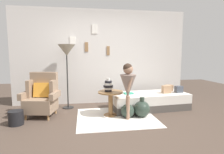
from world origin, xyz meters
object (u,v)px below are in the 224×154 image
Objects in this scene: daybed at (149,101)px; floor_lamp at (67,53)px; book_on_daybed at (129,93)px; demijohn_near at (128,111)px; armchair at (42,96)px; magazine_basket at (16,118)px; side_table at (111,98)px; vase_striped at (108,86)px; person_child at (128,84)px; demijohn_far at (142,109)px.

floor_lamp is (-2.04, 0.38, 1.21)m from daybed.
book_on_daybed reaches higher than demijohn_near.
book_on_daybed is (2.02, 0.14, -0.02)m from armchair.
daybed is 3.02m from magazine_basket.
book_on_daybed is (0.51, 0.37, 0.02)m from side_table.
side_table is 1.62m from floor_lamp.
person_child is (0.38, -0.29, 0.09)m from vase_striped.
armchair is 0.49× the size of daybed.
demijohn_far is (1.66, -0.96, -1.23)m from floor_lamp.
floor_lamp is at bearing 165.46° from book_on_daybed.
person_child is at bearing -102.19° from demijohn_near.
side_table is 2.00× the size of magazine_basket.
daybed is at bearing 39.24° from demijohn_near.
daybed is at bearing 18.20° from vase_striped.
vase_striped is at bearing 160.76° from side_table.
side_table is 0.73m from demijohn_far.
side_table reaches higher than demijohn_far.
person_child reaches higher than daybed.
person_child is (1.84, -0.50, 0.33)m from armchair.
person_child is at bearing -167.59° from demijohn_far.
person_child is 2.68× the size of demijohn_far.
floor_lamp is 4.20× the size of demijohn_near.
vase_striped is 1.95m from magazine_basket.
demijohn_near is at bearing 77.81° from person_child.
side_table is (-1.05, -0.38, 0.19)m from daybed.
vase_striped is 1.35× the size of book_on_daybed.
person_child is 4.24× the size of magazine_basket.
demijohn_far is at bearing -11.17° from armchair.
armchair is at bearing 168.83° from demijohn_far.
armchair is 1.93m from demijohn_near.
floor_lamp is at bearing 169.33° from daybed.
daybed reaches higher than magazine_basket.
demijohn_near reaches higher than magazine_basket.
floor_lamp reaches higher than vase_striped.
daybed is at bearing -10.67° from floor_lamp.
daybed is 5.09× the size of demijohn_near.
daybed is 7.00× the size of magazine_basket.
daybed is at bearing 0.51° from book_on_daybed.
demijohn_near is at bearing -28.33° from vase_striped.
armchair reaches higher than daybed.
demijohn_near is at bearing -35.55° from floor_lamp.
book_on_daybed is 2.51m from magazine_basket.
vase_striped is (1.47, -0.22, 0.24)m from armchair.
armchair reaches higher than demijohn_far.
armchair is at bearing -176.81° from daybed.
side_table is 0.57m from person_child.
armchair is 0.60× the size of floor_lamp.
person_child is 2.32m from magazine_basket.
floor_lamp is 7.35× the size of book_on_daybed.
side_table reaches higher than book_on_daybed.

